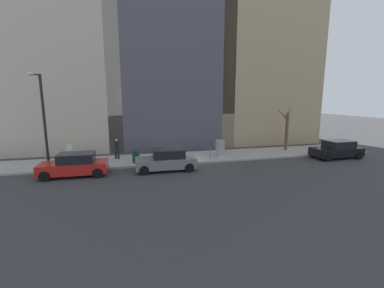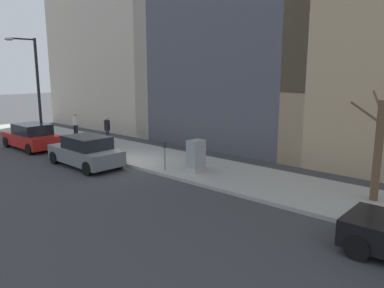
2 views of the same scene
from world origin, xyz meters
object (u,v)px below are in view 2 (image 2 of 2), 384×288
at_px(parking_meter, 165,153).
at_px(pedestrian_midblock, 75,123).
at_px(streetlamp, 34,80).
at_px(pedestrian_near_meter, 107,128).
at_px(utility_box, 196,156).
at_px(parked_car_red, 32,137).
at_px(trash_bin, 99,143).
at_px(parked_car_grey, 86,152).
at_px(bare_tree, 378,148).

bearing_deg(parking_meter, pedestrian_midblock, 79.48).
bearing_deg(streetlamp, pedestrian_near_meter, -63.57).
height_order(parking_meter, streetlamp, streetlamp).
relative_size(utility_box, pedestrian_midblock, 0.86).
relative_size(parked_car_red, trash_bin, 4.69).
height_order(streetlamp, trash_bin, streetlamp).
relative_size(parked_car_grey, parked_car_red, 1.00).
xyz_separation_m(parked_car_red, utility_box, (2.38, -11.02, 0.11)).
xyz_separation_m(streetlamp, pedestrian_near_meter, (2.26, -4.56, -2.93)).
xyz_separation_m(utility_box, pedestrian_near_meter, (1.25, 8.47, 0.24)).
xyz_separation_m(parked_car_red, pedestrian_midblock, (3.54, 0.99, 0.35)).
bearing_deg(utility_box, streetlamp, 94.46).
relative_size(utility_box, pedestrian_near_meter, 0.86).
relative_size(parked_car_red, pedestrian_near_meter, 2.54).
bearing_deg(parked_car_red, parking_meter, -80.52).
xyz_separation_m(bare_tree, pedestrian_near_meter, (-0.07, 15.69, -0.95)).
height_order(parking_meter, utility_box, utility_box).
distance_m(streetlamp, trash_bin, 6.94).
bearing_deg(pedestrian_midblock, parked_car_red, -77.74).
height_order(parked_car_red, pedestrian_near_meter, pedestrian_near_meter).
bearing_deg(parking_meter, pedestrian_near_meter, 74.02).
xyz_separation_m(trash_bin, pedestrian_near_meter, (1.65, 1.46, 0.49)).
distance_m(parked_car_grey, trash_bin, 2.95).
xyz_separation_m(utility_box, streetlamp, (-1.02, 13.03, 3.17)).
bearing_deg(bare_tree, pedestrian_midblock, 90.44).
bearing_deg(parked_car_grey, bare_tree, -71.17).
height_order(utility_box, pedestrian_near_meter, pedestrian_near_meter).
relative_size(utility_box, streetlamp, 0.22).
bearing_deg(parked_car_red, parked_car_grey, -90.70).
bearing_deg(bare_tree, parked_car_grey, 107.48).
xyz_separation_m(utility_box, pedestrian_midblock, (1.17, 12.01, 0.24)).
xyz_separation_m(pedestrian_near_meter, pedestrian_midblock, (-0.08, 3.53, 0.00)).
bearing_deg(parked_car_grey, pedestrian_near_meter, 44.27).
distance_m(bare_tree, trash_bin, 14.40).
bearing_deg(trash_bin, utility_box, -86.74).
distance_m(utility_box, bare_tree, 7.42).
bearing_deg(pedestrian_near_meter, trash_bin, 155.47).
relative_size(trash_bin, pedestrian_near_meter, 0.54).
distance_m(parked_car_grey, pedestrian_midblock, 7.96).
relative_size(streetlamp, pedestrian_midblock, 3.92).
bearing_deg(bare_tree, pedestrian_near_meter, 90.24).
bearing_deg(pedestrian_midblock, utility_box, -8.85).
xyz_separation_m(bare_tree, pedestrian_midblock, (-0.15, 19.22, -0.95)).
bearing_deg(streetlamp, bare_tree, -83.43).
xyz_separation_m(parked_car_grey, parking_meter, (1.67, -3.82, 0.24)).
relative_size(parked_car_red, parking_meter, 3.13).
relative_size(parked_car_grey, pedestrian_near_meter, 2.55).
bearing_deg(streetlamp, utility_box, -85.54).
bearing_deg(utility_box, parked_car_red, 102.17).
xyz_separation_m(parked_car_grey, streetlamp, (1.51, 8.06, 3.28)).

